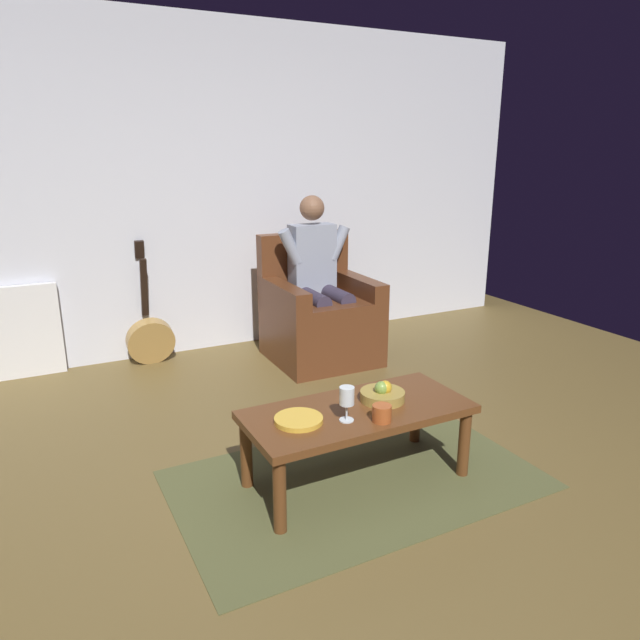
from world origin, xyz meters
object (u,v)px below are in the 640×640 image
(wine_glass_near, at_px, (347,398))
(fruit_bowl, at_px, (383,394))
(armchair, at_px, (319,318))
(guitar, at_px, (150,337))
(decorative_dish, at_px, (299,420))
(coffee_table, at_px, (358,419))
(person_seated, at_px, (319,275))
(candle_jar, at_px, (382,413))

(wine_glass_near, height_order, fruit_bowl, wine_glass_near)
(armchair, relative_size, guitar, 1.02)
(fruit_bowl, height_order, decorative_dish, fruit_bowl)
(coffee_table, xyz_separation_m, fruit_bowl, (-0.16, -0.03, 0.09))
(person_seated, height_order, wine_glass_near, person_seated)
(guitar, xyz_separation_m, fruit_bowl, (-0.75, 2.20, 0.22))
(armchair, xyz_separation_m, wine_glass_near, (0.77, 1.83, 0.18))
(guitar, bearing_deg, coffee_table, 104.86)
(wine_glass_near, distance_m, fruit_bowl, 0.31)
(coffee_table, relative_size, wine_glass_near, 6.69)
(candle_jar, bearing_deg, decorative_dish, -25.15)
(armchair, bearing_deg, coffee_table, 70.02)
(armchair, relative_size, fruit_bowl, 4.31)
(candle_jar, bearing_deg, fruit_bowl, -123.37)
(guitar, relative_size, wine_glass_near, 5.66)
(fruit_bowl, bearing_deg, decorative_dish, 3.83)
(guitar, distance_m, fruit_bowl, 2.34)
(coffee_table, bearing_deg, wine_glass_near, 38.81)
(person_seated, bearing_deg, wine_glass_near, 67.76)
(armchair, bearing_deg, fruit_bowl, 74.58)
(armchair, relative_size, decorative_dish, 4.26)
(fruit_bowl, bearing_deg, wine_glass_near, 23.45)
(person_seated, xyz_separation_m, decorative_dish, (0.98, 1.74, -0.28))
(decorative_dish, bearing_deg, candle_jar, 154.85)
(armchair, height_order, candle_jar, armchair)
(person_seated, xyz_separation_m, guitar, (1.24, -0.50, -0.47))
(guitar, bearing_deg, candle_jar, 104.48)
(fruit_bowl, xyz_separation_m, candle_jar, (0.13, 0.20, 0.01))
(person_seated, height_order, fruit_bowl, person_seated)
(coffee_table, xyz_separation_m, wine_glass_near, (0.12, 0.09, 0.17))
(decorative_dish, relative_size, candle_jar, 2.52)
(person_seated, height_order, decorative_dish, person_seated)
(coffee_table, distance_m, decorative_dish, 0.33)
(guitar, height_order, decorative_dish, guitar)
(wine_glass_near, xyz_separation_m, decorative_dish, (0.21, -0.09, -0.10))
(armchair, height_order, decorative_dish, armchair)
(decorative_dish, bearing_deg, fruit_bowl, -176.17)
(fruit_bowl, xyz_separation_m, decorative_dish, (0.49, 0.03, -0.02))
(coffee_table, relative_size, candle_jar, 12.41)
(decorative_dish, bearing_deg, coffee_table, -178.86)
(armchair, bearing_deg, guitar, -21.05)
(decorative_dish, height_order, candle_jar, candle_jar)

